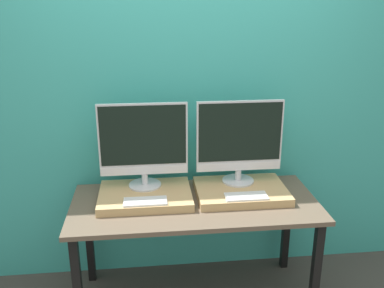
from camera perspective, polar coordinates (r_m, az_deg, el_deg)
The scene contains 8 objects.
wall_back at distance 2.95m, azimuth -0.55°, elevation 5.79°, with size 8.00×0.04×2.60m.
workbench at distance 2.79m, azimuth 0.38°, elevation -9.18°, with size 1.57×0.70×0.74m.
wooden_riser_left at distance 2.79m, azimuth -6.24°, elevation -6.88°, with size 0.59×0.43×0.05m.
monitor_left at distance 2.75m, azimuth -6.50°, elevation 0.09°, with size 0.57×0.21×0.56m.
keyboard_left at distance 2.64m, azimuth -6.25°, elevation -7.59°, with size 0.26×0.12×0.01m.
wooden_riser_right at distance 2.85m, azimuth 6.54°, elevation -6.26°, with size 0.59×0.43×0.05m.
monitor_right at distance 2.82m, azimuth 6.36°, elevation 0.55°, with size 0.57×0.21×0.56m.
keyboard_right at distance 2.71m, azimuth 7.25°, elevation -6.92°, with size 0.26×0.12×0.01m.
Camera 1 is at (-0.29, -2.10, 1.97)m, focal length 40.00 mm.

